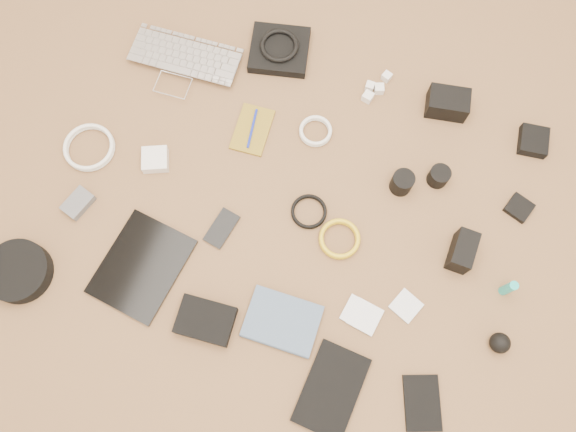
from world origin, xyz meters
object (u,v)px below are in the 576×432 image
(laptop, at_px, (180,70))
(dslr_camera, at_px, (448,103))
(paperback, at_px, (274,348))
(phone, at_px, (222,228))
(headphone_case, at_px, (19,271))
(tablet, at_px, (142,266))

(laptop, height_order, dslr_camera, dslr_camera)
(laptop, relative_size, paperback, 1.77)
(phone, relative_size, headphone_case, 0.64)
(phone, height_order, headphone_case, headphone_case)
(paperback, bearing_deg, phone, 42.46)
(headphone_case, relative_size, paperback, 0.90)
(headphone_case, bearing_deg, laptop, 78.54)
(tablet, distance_m, paperback, 0.44)
(tablet, bearing_deg, headphone_case, -149.77)
(phone, bearing_deg, headphone_case, -136.46)
(paperback, bearing_deg, dslr_camera, -17.83)
(headphone_case, bearing_deg, tablet, 24.07)
(headphone_case, height_order, paperback, headphone_case)
(dslr_camera, height_order, tablet, dslr_camera)
(laptop, xyz_separation_m, dslr_camera, (0.83, 0.17, 0.02))
(tablet, bearing_deg, paperback, -3.92)
(dslr_camera, bearing_deg, phone, -140.36)
(laptop, bearing_deg, dslr_camera, 7.72)
(laptop, distance_m, dslr_camera, 0.84)
(phone, relative_size, paperback, 0.57)
(laptop, xyz_separation_m, paperback, (0.59, -0.70, -0.00))
(dslr_camera, distance_m, headphone_case, 1.35)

